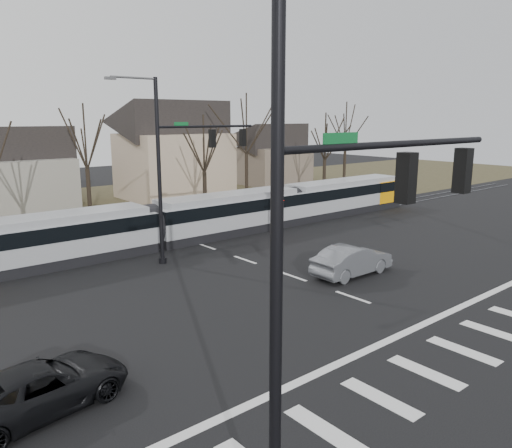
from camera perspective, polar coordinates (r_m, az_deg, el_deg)
ground at (r=22.53m, az=14.98°, el=-9.46°), size 140.00×140.00×0.00m
grass_verge at (r=47.88m, az=-17.87°, el=1.76°), size 140.00×28.00×0.01m
crosswalk at (r=20.70m, az=24.21°, el=-12.11°), size 27.00×2.60×0.01m
stop_line at (r=21.63m, az=18.92°, el=-10.62°), size 28.00×0.35×0.01m
lane_dashes at (r=33.82m, az=-7.60°, el=-1.89°), size 0.18×30.00×0.01m
rail_pair at (r=33.65m, az=-7.42°, el=-1.91°), size 90.00×1.52×0.06m
tram at (r=35.26m, az=-3.24°, el=1.37°), size 37.83×2.81×2.87m
sedan at (r=26.63m, az=10.93°, el=-4.10°), size 1.74×4.83×1.59m
suv at (r=15.95m, az=-23.32°, el=-16.75°), size 3.80×5.66×1.38m
signal_pole_near_left at (r=9.41m, az=9.60°, el=-3.00°), size 9.28×0.44×10.20m
signal_pole_far at (r=28.70m, az=-8.25°, el=7.14°), size 9.28×0.44×10.20m
rail_crossing_signal at (r=33.86m, az=2.42°, el=1.48°), size 1.08×0.36×4.00m
tree_row at (r=42.65m, az=-12.73°, el=7.62°), size 59.20×7.20×10.00m
house_b at (r=49.63m, az=-25.30°, el=6.16°), size 8.64×7.56×7.65m
house_c at (r=52.12m, az=-9.38°, el=8.77°), size 10.80×8.64×10.10m
house_d at (r=62.64m, az=1.73°, el=8.30°), size 8.64×7.56×7.65m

